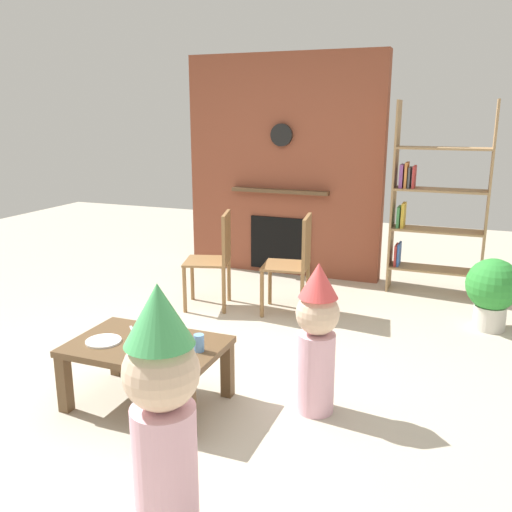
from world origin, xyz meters
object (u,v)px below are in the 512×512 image
object	(u,v)px
birthday_cake_slice	(179,342)
potted_plant_tall	(492,289)
paper_plate_rear	(104,341)
paper_plate_front	(151,340)
dining_chair_middle	(296,259)
paper_cup_near_right	(199,343)
paper_cup_near_left	(162,321)
child_with_cone_hat	(163,409)
paper_cup_center	(181,333)
coffee_table	(147,354)
child_in_pink	(317,335)
bookshelf	(432,205)
paper_cup_far_left	(134,348)
dining_chair_left	(217,254)

from	to	relation	value
birthday_cake_slice	potted_plant_tall	world-z (taller)	potted_plant_tall
paper_plate_rear	paper_plate_front	bearing A→B (deg)	24.16
paper_plate_front	dining_chair_middle	distance (m)	1.89
paper_cup_near_right	paper_plate_rear	bearing A→B (deg)	-171.28
paper_cup_near_left	child_with_cone_hat	distance (m)	1.39
dining_chair_middle	paper_cup_near_left	bearing A→B (deg)	67.60
child_with_cone_hat	dining_chair_middle	distance (m)	2.85
birthday_cake_slice	potted_plant_tall	xyz separation A→B (m)	(1.79, 2.11, -0.09)
paper_cup_center	coffee_table	bearing A→B (deg)	-146.86
child_in_pink	coffee_table	bearing A→B (deg)	0.00
bookshelf	paper_plate_front	world-z (taller)	bookshelf
coffee_table	dining_chair_middle	bearing A→B (deg)	78.95
bookshelf	paper_cup_center	bearing A→B (deg)	-113.96
paper_cup_far_left	birthday_cake_slice	distance (m)	0.27
paper_plate_front	paper_cup_near_left	bearing A→B (deg)	102.41
paper_plate_front	dining_chair_left	xyz separation A→B (m)	(-0.37, 1.74, 0.10)
paper_cup_near_left	child_with_cone_hat	xyz separation A→B (m)	(0.72, -1.19, 0.15)
paper_cup_near_left	birthday_cake_slice	bearing A→B (deg)	-42.56
paper_cup_near_right	dining_chair_middle	world-z (taller)	dining_chair_middle
paper_cup_far_left	paper_plate_front	bearing A→B (deg)	95.42
paper_cup_far_left	child_with_cone_hat	distance (m)	1.02
birthday_cake_slice	paper_plate_rear	bearing A→B (deg)	-169.99
bookshelf	paper_cup_center	distance (m)	3.13
paper_cup_near_right	child_with_cone_hat	size ratio (longest dim) A/B	0.09
bookshelf	paper_plate_rear	bearing A→B (deg)	-119.26
paper_cup_far_left	potted_plant_tall	size ratio (longest dim) A/B	0.15
child_in_pink	potted_plant_tall	bearing A→B (deg)	-135.57
paper_plate_front	child_with_cone_hat	world-z (taller)	child_with_cone_hat
coffee_table	paper_cup_far_left	distance (m)	0.21
paper_cup_near_right	paper_cup_near_left	bearing A→B (deg)	149.28
paper_plate_rear	dining_chair_middle	distance (m)	2.07
child_with_cone_hat	potted_plant_tall	xyz separation A→B (m)	(1.34, 3.05, -0.25)
paper_cup_near_left	birthday_cake_slice	world-z (taller)	paper_cup_near_left
birthday_cake_slice	child_in_pink	distance (m)	0.82
birthday_cake_slice	paper_cup_center	bearing A→B (deg)	114.07
paper_cup_center	child_with_cone_hat	xyz separation A→B (m)	(0.50, -1.05, 0.15)
paper_cup_center	potted_plant_tall	world-z (taller)	potted_plant_tall
child_with_cone_hat	child_in_pink	bearing A→B (deg)	-50.47
paper_cup_far_left	paper_plate_front	distance (m)	0.22
paper_cup_center	potted_plant_tall	size ratio (longest dim) A/B	0.16
potted_plant_tall	paper_plate_front	bearing A→B (deg)	-134.10
paper_cup_far_left	coffee_table	bearing A→B (deg)	99.41
paper_cup_near_right	paper_cup_center	world-z (taller)	paper_cup_near_right
paper_cup_near_left	birthday_cake_slice	size ratio (longest dim) A/B	1.03
coffee_table	paper_cup_near_left	distance (m)	0.28
paper_cup_center	birthday_cake_slice	bearing A→B (deg)	-65.93
child_with_cone_hat	dining_chair_middle	bearing A→B (deg)	-29.73
paper_cup_center	child_with_cone_hat	size ratio (longest dim) A/B	0.08
paper_plate_rear	potted_plant_tall	size ratio (longest dim) A/B	0.36
paper_cup_center	dining_chair_left	distance (m)	1.76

